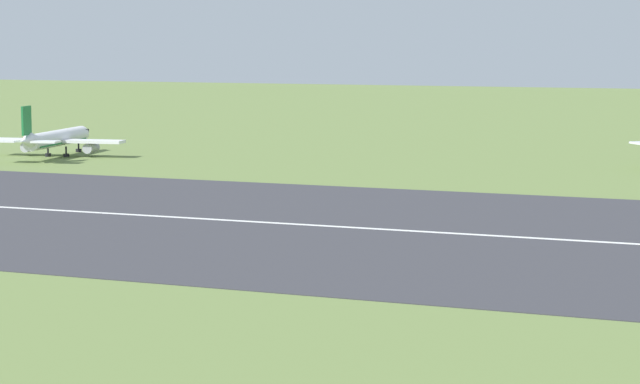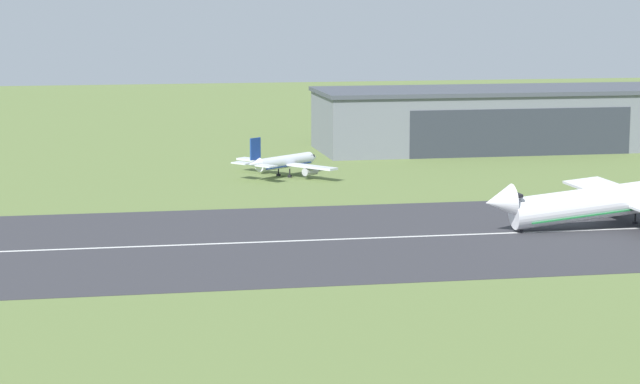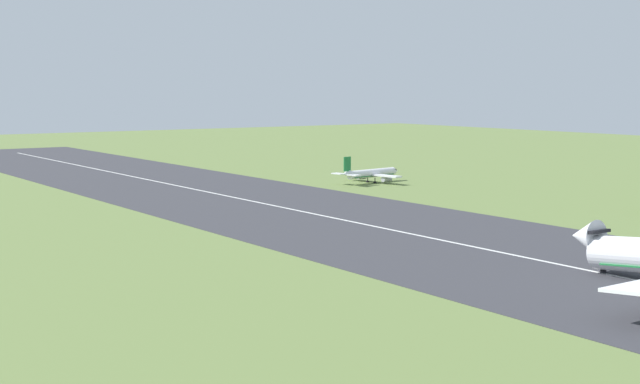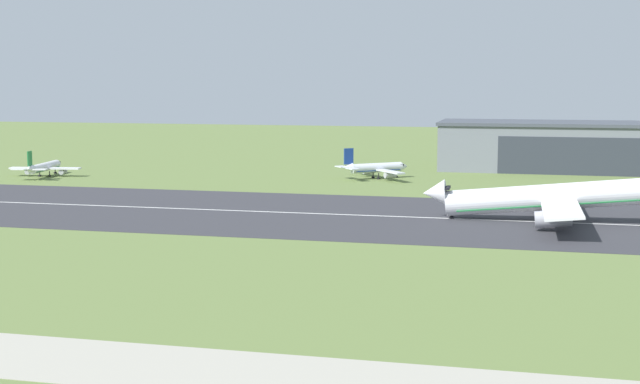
{
  "view_description": "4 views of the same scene",
  "coord_description": "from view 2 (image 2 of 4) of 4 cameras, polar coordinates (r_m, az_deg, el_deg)",
  "views": [
    {
      "loc": [
        34.79,
        19.36,
        16.19
      ],
      "look_at": [
        6.06,
        93.25,
        6.37
      ],
      "focal_mm": 70.0,
      "sensor_mm": 36.0,
      "label": 1
    },
    {
      "loc": [
        -11.22,
        -50.29,
        34.39
      ],
      "look_at": [
        17.38,
        102.96,
        9.45
      ],
      "focal_mm": 70.0,
      "sensor_mm": 36.0,
      "label": 2
    },
    {
      "loc": [
        126.18,
        19.36,
        25.15
      ],
      "look_at": [
        7.77,
        101.05,
        8.31
      ],
      "focal_mm": 50.0,
      "sensor_mm": 36.0,
      "label": 3
    },
    {
      "loc": [
        64.47,
        -43.66,
        25.54
      ],
      "look_at": [
        28.16,
        106.02,
        5.88
      ],
      "focal_mm": 50.0,
      "sensor_mm": 36.0,
      "label": 4
    }
  ],
  "objects": [
    {
      "name": "runway_centreline",
      "position": [
        172.78,
        -6.64,
        -2.43
      ],
      "size": [
        449.68,
        0.7,
        0.01
      ],
      "primitive_type": "cube",
      "color": "silver",
      "rests_on": "runway_strip"
    },
    {
      "name": "airplane_parked_centre",
      "position": [
        235.51,
        -1.67,
        1.36
      ],
      "size": [
        19.17,
        19.97,
        8.1
      ],
      "color": "silver",
      "rests_on": "ground_plane"
    },
    {
      "name": "runway_strip",
      "position": [
        172.79,
        -6.64,
        -2.44
      ],
      "size": [
        499.65,
        55.24,
        0.06
      ],
      "primitive_type": "cube",
      "color": "#333338",
      "rests_on": "ground_plane"
    },
    {
      "name": "ground_plane",
      "position": [
        115.44,
        -4.56,
        -8.27
      ],
      "size": [
        739.65,
        739.65,
        0.0
      ],
      "primitive_type": "plane",
      "color": "olive"
    },
    {
      "name": "hangar_building",
      "position": [
        280.1,
        8.32,
        3.34
      ],
      "size": [
        82.63,
        26.53,
        13.57
      ],
      "color": "slate",
      "rests_on": "ground_plane"
    }
  ]
}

